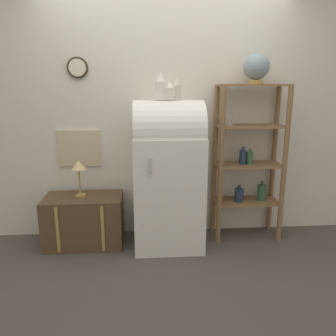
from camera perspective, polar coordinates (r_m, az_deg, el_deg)
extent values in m
plane|color=#4C4742|center=(3.30, 0.35, -14.75)|extent=(12.00, 12.00, 0.00)
cube|color=silver|center=(3.48, -0.37, 10.04)|extent=(7.00, 0.05, 2.70)
cylinder|color=#382D1E|center=(3.49, -15.48, 16.49)|extent=(0.20, 0.03, 0.20)
cylinder|color=beige|center=(3.47, -15.54, 16.50)|extent=(0.17, 0.01, 0.17)
cube|color=#C6B793|center=(3.55, -15.19, 3.34)|extent=(0.44, 0.02, 0.38)
cube|color=white|center=(3.30, 0.04, -4.08)|extent=(0.68, 0.61, 1.13)
cylinder|color=white|center=(3.17, 0.04, 6.48)|extent=(0.66, 0.58, 0.58)
cylinder|color=#B7B7BC|center=(2.89, -3.17, 0.36)|extent=(0.02, 0.02, 0.15)
cube|color=brown|center=(3.51, -14.36, -8.83)|extent=(0.78, 0.44, 0.51)
cube|color=#AD8942|center=(3.35, -18.69, -10.24)|extent=(0.03, 0.01, 0.46)
cube|color=#AD8942|center=(3.27, -11.30, -10.37)|extent=(0.03, 0.01, 0.46)
cylinder|color=olive|center=(3.29, 9.14, 0.04)|extent=(0.05, 0.05, 1.61)
cylinder|color=olive|center=(3.50, 19.61, 0.23)|extent=(0.05, 0.05, 1.61)
cylinder|color=olive|center=(3.56, 8.10, 1.15)|extent=(0.05, 0.05, 1.61)
cylinder|color=olive|center=(3.75, 17.89, 1.26)|extent=(0.05, 0.05, 1.61)
cube|color=olive|center=(3.63, 13.43, -5.67)|extent=(0.68, 0.32, 0.02)
cube|color=olive|center=(3.51, 13.80, 0.54)|extent=(0.68, 0.32, 0.02)
cube|color=olive|center=(3.45, 14.18, 7.07)|extent=(0.68, 0.32, 0.02)
cube|color=olive|center=(3.42, 14.59, 13.78)|extent=(0.68, 0.32, 0.02)
cylinder|color=#9E998E|center=(3.37, 10.61, 8.46)|extent=(0.07, 0.07, 0.14)
cylinder|color=#9E998E|center=(3.36, 10.67, 9.91)|extent=(0.03, 0.03, 0.03)
cylinder|color=#23334C|center=(3.48, 12.91, 1.86)|extent=(0.07, 0.07, 0.15)
cylinder|color=#23334C|center=(3.46, 12.99, 3.33)|extent=(0.03, 0.03, 0.04)
cylinder|color=#335B3D|center=(3.65, 15.99, -4.14)|extent=(0.09, 0.09, 0.17)
cylinder|color=#335B3D|center=(3.62, 16.10, -2.55)|extent=(0.04, 0.04, 0.04)
cylinder|color=#23334C|center=(3.56, 12.25, -4.61)|extent=(0.10, 0.10, 0.14)
cylinder|color=#23334C|center=(3.53, 12.32, -3.26)|extent=(0.04, 0.04, 0.04)
cylinder|color=#335B3D|center=(3.50, 14.03, 1.70)|extent=(0.07, 0.07, 0.13)
cylinder|color=#335B3D|center=(3.48, 14.11, 2.99)|extent=(0.03, 0.03, 0.03)
cylinder|color=#AD8942|center=(3.41, 15.00, 14.26)|extent=(0.14, 0.14, 0.04)
sphere|color=#7F939E|center=(3.42, 15.16, 16.71)|extent=(0.25, 0.25, 0.25)
cylinder|color=white|center=(3.13, -1.34, 13.29)|extent=(0.10, 0.10, 0.17)
cone|color=white|center=(3.14, -1.36, 15.65)|extent=(0.09, 0.09, 0.09)
cylinder|color=silver|center=(3.14, 0.24, 12.78)|extent=(0.11, 0.11, 0.11)
cone|color=silver|center=(3.14, 0.24, 14.35)|extent=(0.09, 0.09, 0.06)
cylinder|color=beige|center=(3.16, 1.52, 12.99)|extent=(0.09, 0.09, 0.13)
cone|color=beige|center=(3.16, 1.54, 14.86)|extent=(0.08, 0.08, 0.07)
cylinder|color=#AD8942|center=(3.44, -14.98, -4.64)|extent=(0.11, 0.11, 0.02)
cylinder|color=#AD8942|center=(3.40, -15.13, -2.40)|extent=(0.02, 0.02, 0.26)
cone|color=#DBC184|center=(3.35, -15.32, 0.51)|extent=(0.15, 0.15, 0.09)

